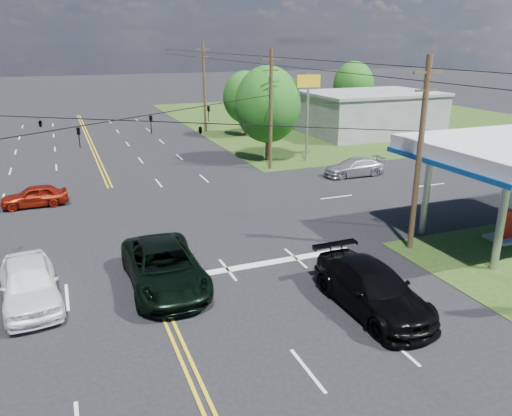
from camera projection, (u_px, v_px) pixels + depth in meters
name	position (u px, v px, depth m)	size (l,w,h in m)	color
ground	(126.00, 224.00, 28.87)	(280.00, 280.00, 0.00)	black
grass_ne	(350.00, 117.00, 69.37)	(46.00, 48.00, 0.03)	#253912
stop_bar	(258.00, 265.00, 23.59)	(10.00, 0.50, 0.02)	silver
retail_ne	(370.00, 114.00, 56.35)	(14.00, 10.00, 4.40)	slate
pole_se	(419.00, 154.00, 23.97)	(1.60, 0.28, 9.50)	#3C2A19
pole_ne	(271.00, 109.00, 39.81)	(1.60, 0.28, 9.50)	#3C2A19
pole_right_far	(204.00, 87.00, 56.46)	(1.60, 0.28, 10.00)	#3C2A19
span_wire_signals	(117.00, 120.00, 26.97)	(26.00, 18.00, 1.13)	black
power_lines	(117.00, 72.00, 24.38)	(26.04, 100.00, 0.64)	black
tree_right_a	(268.00, 105.00, 42.82)	(5.70, 5.70, 8.18)	#3C2A19
tree_right_b	(246.00, 97.00, 54.47)	(4.94, 4.94, 7.09)	#3C2A19
tree_far_r	(353.00, 85.00, 65.81)	(5.32, 5.32, 7.63)	#3C2A19
pickup_dkgreen	(164.00, 267.00, 21.28)	(3.01, 6.52, 1.81)	black
suv_black	(372.00, 288.00, 19.48)	(2.49, 6.11, 1.77)	black
pickup_white	(29.00, 283.00, 19.85)	(2.13, 5.30, 1.81)	white
sedan_red	(34.00, 196.00, 31.77)	(1.62, 4.04, 1.38)	maroon
sedan_far	(354.00, 167.00, 38.99)	(1.98, 4.86, 1.41)	#B6B6BB
polesign_ne	(308.00, 95.00, 42.14)	(2.07, 0.47, 7.47)	#A5A5AA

